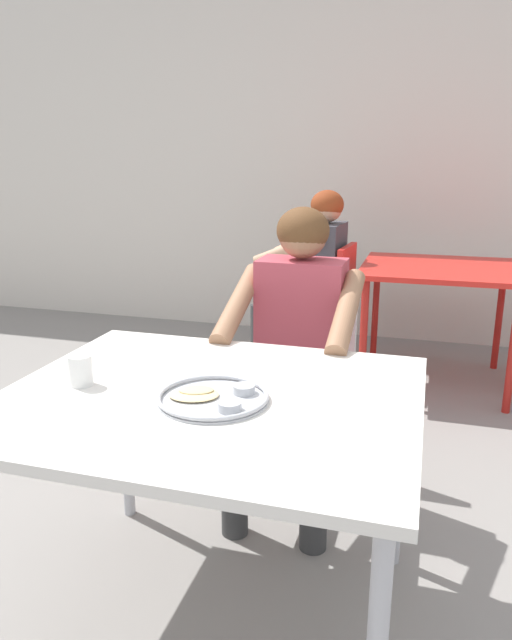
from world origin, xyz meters
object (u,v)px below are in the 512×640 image
object	(u,v)px
table_foreground	(210,416)
thali_tray	(214,397)
chair_foreground	(306,371)
chair_red_left	(329,300)
table_background_red	(440,280)
drinking_cup	(81,369)
patron_background	(311,265)
diner_foreground	(296,334)

from	to	relation	value
table_foreground	thali_tray	bearing A→B (deg)	-57.47
table_foreground	thali_tray	distance (m)	0.10
chair_foreground	chair_red_left	bearing A→B (deg)	95.14
table_foreground	table_background_red	distance (m)	2.34
drinking_cup	patron_background	xyz separation A→B (m)	(0.21, 2.31, -0.08)
table_foreground	table_background_red	size ratio (longest dim) A/B	1.24
chair_foreground	table_background_red	world-z (taller)	chair_foreground
drinking_cup	diner_foreground	distance (m)	0.90
patron_background	table_foreground	bearing A→B (deg)	-85.88
table_foreground	patron_background	world-z (taller)	patron_background
thali_tray	drinking_cup	distance (m)	0.41
table_foreground	chair_foreground	world-z (taller)	chair_foreground
table_background_red	thali_tray	bearing A→B (deg)	-104.68
thali_tray	chair_red_left	bearing A→B (deg)	91.47
table_background_red	drinking_cup	bearing A→B (deg)	-113.65
thali_tray	diner_foreground	distance (m)	0.77
chair_foreground	patron_background	size ratio (longest dim) A/B	0.70
diner_foreground	chair_red_left	distance (m)	1.50
table_foreground	patron_background	size ratio (longest dim) A/B	0.97
thali_tray	table_background_red	distance (m)	2.38
thali_tray	chair_foreground	bearing A→B (deg)	86.77
chair_foreground	diner_foreground	distance (m)	0.32
chair_red_left	table_background_red	bearing A→B (deg)	4.62
diner_foreground	patron_background	world-z (taller)	diner_foreground
drinking_cup	patron_background	world-z (taller)	patron_background
thali_tray	diner_foreground	xyz separation A→B (m)	(0.05, 0.77, -0.04)
drinking_cup	chair_red_left	distance (m)	2.29
drinking_cup	table_foreground	bearing A→B (deg)	6.66
thali_tray	patron_background	bearing A→B (deg)	94.75
drinking_cup	chair_red_left	xyz separation A→B (m)	(0.35, 2.24, -0.29)
table_foreground	diner_foreground	world-z (taller)	diner_foreground
chair_red_left	patron_background	bearing A→B (deg)	155.76
drinking_cup	chair_foreground	distance (m)	1.13
diner_foreground	table_background_red	world-z (taller)	diner_foreground
table_background_red	chair_red_left	world-z (taller)	chair_red_left
table_foreground	chair_red_left	world-z (taller)	chair_red_left
chair_red_left	patron_background	size ratio (longest dim) A/B	0.72
diner_foreground	chair_red_left	bearing A→B (deg)	94.31
chair_foreground	diner_foreground	size ratio (longest dim) A/B	0.69
chair_red_left	chair_foreground	bearing A→B (deg)	-84.86
table_background_red	chair_foreground	bearing A→B (deg)	-112.61
table_foreground	thali_tray	size ratio (longest dim) A/B	3.80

